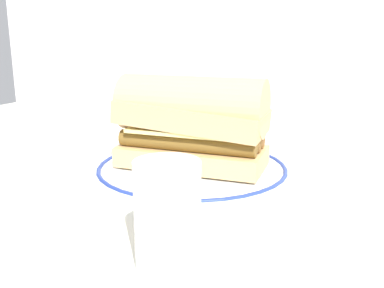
{
  "coord_description": "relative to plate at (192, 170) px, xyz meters",
  "views": [
    {
      "loc": [
        0.26,
        -0.53,
        0.2
      ],
      "look_at": [
        -0.02,
        -0.01,
        0.04
      ],
      "focal_mm": 41.81,
      "sensor_mm": 36.0,
      "label": 1
    }
  ],
  "objects": [
    {
      "name": "sausage_sandwich",
      "position": [
        -0.0,
        0.0,
        0.07
      ],
      "size": [
        0.21,
        0.12,
        0.12
      ],
      "rotation": [
        0.0,
        0.0,
        0.16
      ],
      "color": "tan",
      "rests_on": "plate"
    },
    {
      "name": "plate",
      "position": [
        0.0,
        0.0,
        0.0
      ],
      "size": [
        0.28,
        0.28,
        0.01
      ],
      "color": "white",
      "rests_on": "ground_plane"
    },
    {
      "name": "ground_plane",
      "position": [
        0.02,
        0.01,
        -0.01
      ],
      "size": [
        1.5,
        1.5,
        0.0
      ],
      "primitive_type": "plane",
      "color": "beige"
    },
    {
      "name": "drinking_glass",
      "position": [
        0.1,
        -0.22,
        0.03
      ],
      "size": [
        0.06,
        0.06,
        0.09
      ],
      "color": "silver",
      "rests_on": "ground_plane"
    }
  ]
}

